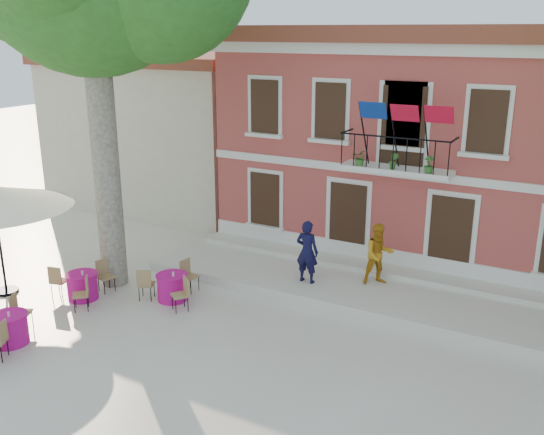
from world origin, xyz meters
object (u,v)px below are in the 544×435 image
Objects in this scene: pedestrian_navy at (307,252)px; pedestrian_orange at (379,254)px; cafe_table_3 at (172,286)px; cafe_table_0 at (82,285)px; cafe_table_2 at (10,328)px.

pedestrian_orange is at bearing -155.12° from pedestrian_navy.
pedestrian_navy is at bearing 38.08° from cafe_table_3.
pedestrian_navy is at bearing 33.74° from cafe_table_0.
pedestrian_navy reaches higher than cafe_table_3.
cafe_table_0 is (-5.35, -3.58, -0.80)m from pedestrian_navy.
cafe_table_3 is at bearing 27.15° from cafe_table_0.
cafe_table_3 is (-4.92, -3.29, -0.77)m from pedestrian_orange.
cafe_table_0 is at bearing 33.06° from pedestrian_navy.
cafe_table_2 is (-4.97, -6.32, -0.81)m from pedestrian_navy.
pedestrian_navy reaches higher than cafe_table_2.
cafe_table_3 is at bearing 64.04° from cafe_table_2.
pedestrian_orange is (1.86, 0.89, -0.03)m from pedestrian_navy.
cafe_table_3 is at bearing 37.40° from pedestrian_navy.
cafe_table_2 is at bearing -82.08° from cafe_table_0.
pedestrian_orange is 0.97× the size of cafe_table_3.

